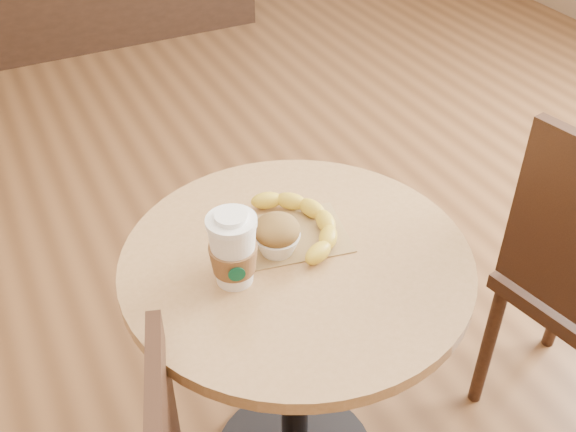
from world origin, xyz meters
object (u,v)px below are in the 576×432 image
object	(u,v)px
cafe_table	(296,323)
banana	(304,221)
coffee_cup	(233,252)
muffin	(277,235)

from	to	relation	value
cafe_table	banana	size ratio (longest dim) A/B	2.62
coffee_cup	muffin	world-z (taller)	coffee_cup
muffin	banana	distance (m)	0.10
coffee_cup	muffin	xyz separation A→B (m)	(0.11, 0.04, -0.03)
cafe_table	coffee_cup	bearing A→B (deg)	-177.36
cafe_table	muffin	bearing A→B (deg)	133.61
coffee_cup	muffin	size ratio (longest dim) A/B	1.66
muffin	banana	bearing A→B (deg)	25.96
cafe_table	coffee_cup	size ratio (longest dim) A/B	4.54
cafe_table	muffin	distance (m)	0.25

